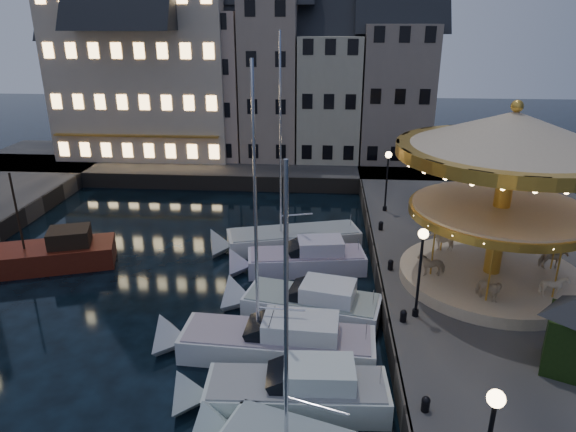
# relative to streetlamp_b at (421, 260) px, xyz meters

# --- Properties ---
(ground) EXTENTS (160.00, 160.00, 0.00)m
(ground) POSITION_rel_streetlamp_b_xyz_m (-7.20, -1.00, -4.02)
(ground) COLOR black
(ground) RESTS_ON ground
(quay_east) EXTENTS (16.00, 56.00, 1.30)m
(quay_east) POSITION_rel_streetlamp_b_xyz_m (6.80, 5.00, -3.37)
(quay_east) COLOR #474442
(quay_east) RESTS_ON ground
(quay_north) EXTENTS (44.00, 12.00, 1.30)m
(quay_north) POSITION_rel_streetlamp_b_xyz_m (-15.20, 27.00, -3.37)
(quay_north) COLOR #474442
(quay_north) RESTS_ON ground
(quaywall_e) EXTENTS (0.15, 44.00, 1.30)m
(quaywall_e) POSITION_rel_streetlamp_b_xyz_m (-1.20, 5.00, -3.37)
(quaywall_e) COLOR #47423A
(quaywall_e) RESTS_ON ground
(quaywall_n) EXTENTS (48.00, 0.15, 1.30)m
(quaywall_n) POSITION_rel_streetlamp_b_xyz_m (-13.20, 21.00, -3.37)
(quaywall_n) COLOR #47423A
(quaywall_n) RESTS_ON ground
(streetlamp_b) EXTENTS (0.44, 0.44, 4.17)m
(streetlamp_b) POSITION_rel_streetlamp_b_xyz_m (0.00, 0.00, 0.00)
(streetlamp_b) COLOR black
(streetlamp_b) RESTS_ON quay_east
(streetlamp_c) EXTENTS (0.44, 0.44, 4.17)m
(streetlamp_c) POSITION_rel_streetlamp_b_xyz_m (0.00, 13.50, 0.00)
(streetlamp_c) COLOR black
(streetlamp_c) RESTS_ON quay_east
(bollard_a) EXTENTS (0.30, 0.30, 0.57)m
(bollard_a) POSITION_rel_streetlamp_b_xyz_m (-0.60, -6.00, -2.41)
(bollard_a) COLOR black
(bollard_a) RESTS_ON quay_east
(bollard_b) EXTENTS (0.30, 0.30, 0.57)m
(bollard_b) POSITION_rel_streetlamp_b_xyz_m (-0.60, -0.50, -2.41)
(bollard_b) COLOR black
(bollard_b) RESTS_ON quay_east
(bollard_c) EXTENTS (0.30, 0.30, 0.57)m
(bollard_c) POSITION_rel_streetlamp_b_xyz_m (-0.60, 4.50, -2.41)
(bollard_c) COLOR black
(bollard_c) RESTS_ON quay_east
(bollard_d) EXTENTS (0.30, 0.30, 0.57)m
(bollard_d) POSITION_rel_streetlamp_b_xyz_m (-0.60, 10.00, -2.41)
(bollard_d) COLOR black
(bollard_d) RESTS_ON quay_east
(townhouse_na) EXTENTS (5.50, 8.00, 12.80)m
(townhouse_na) POSITION_rel_streetlamp_b_xyz_m (-26.70, 29.00, 3.76)
(townhouse_na) COLOR gray
(townhouse_na) RESTS_ON quay_north
(townhouse_nb) EXTENTS (6.16, 8.00, 13.80)m
(townhouse_nb) POSITION_rel_streetlamp_b_xyz_m (-21.25, 29.00, 4.26)
(townhouse_nb) COLOR slate
(townhouse_nb) RESTS_ON quay_north
(townhouse_nc) EXTENTS (6.82, 8.00, 14.80)m
(townhouse_nc) POSITION_rel_streetlamp_b_xyz_m (-15.20, 29.00, 4.76)
(townhouse_nc) COLOR tan
(townhouse_nc) RESTS_ON quay_north
(townhouse_nd) EXTENTS (5.50, 8.00, 15.80)m
(townhouse_nd) POSITION_rel_streetlamp_b_xyz_m (-9.45, 29.00, 5.26)
(townhouse_nd) COLOR gray
(townhouse_nd) RESTS_ON quay_north
(townhouse_ne) EXTENTS (6.16, 8.00, 12.80)m
(townhouse_ne) POSITION_rel_streetlamp_b_xyz_m (-4.00, 29.00, 3.76)
(townhouse_ne) COLOR #AEA890
(townhouse_ne) RESTS_ON quay_north
(townhouse_nf) EXTENTS (6.82, 8.00, 13.80)m
(townhouse_nf) POSITION_rel_streetlamp_b_xyz_m (2.05, 29.00, 4.26)
(townhouse_nf) COLOR gray
(townhouse_nf) RESTS_ON quay_north
(hotel_corner) EXTENTS (17.60, 9.00, 16.80)m
(hotel_corner) POSITION_rel_streetlamp_b_xyz_m (-21.20, 29.00, 5.76)
(hotel_corner) COLOR beige
(hotel_corner) RESTS_ON quay_north
(motorboat_b) EXTENTS (7.84, 2.57, 2.15)m
(motorboat_b) POSITION_rel_streetlamp_b_xyz_m (-5.40, -4.71, -3.38)
(motorboat_b) COLOR silver
(motorboat_b) RESTS_ON ground
(motorboat_c) EXTENTS (9.37, 2.92, 12.43)m
(motorboat_c) POSITION_rel_streetlamp_b_xyz_m (-6.40, -1.57, -3.34)
(motorboat_c) COLOR silver
(motorboat_c) RESTS_ON ground
(motorboat_d) EXTENTS (7.66, 3.91, 2.15)m
(motorboat_d) POSITION_rel_streetlamp_b_xyz_m (-5.04, 1.74, -3.38)
(motorboat_d) COLOR silver
(motorboat_d) RESTS_ON ground
(motorboat_e) EXTENTS (7.81, 3.26, 2.15)m
(motorboat_e) POSITION_rel_streetlamp_b_xyz_m (-5.52, 6.55, -3.38)
(motorboat_e) COLOR silver
(motorboat_e) RESTS_ON ground
(motorboat_f) EXTENTS (9.37, 4.72, 12.49)m
(motorboat_f) POSITION_rel_streetlamp_b_xyz_m (-6.61, 9.68, -3.49)
(motorboat_f) COLOR silver
(motorboat_f) RESTS_ON ground
(red_fishing_boat) EXTENTS (8.20, 4.99, 6.03)m
(red_fishing_boat) POSITION_rel_streetlamp_b_xyz_m (-20.20, 5.95, -3.31)
(red_fishing_boat) COLOR #581A0F
(red_fishing_boat) RESTS_ON ground
(carousel) EXTENTS (10.30, 10.30, 9.01)m
(carousel) POSITION_rel_streetlamp_b_xyz_m (4.26, 3.56, 3.22)
(carousel) COLOR tan
(carousel) RESTS_ON quay_east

